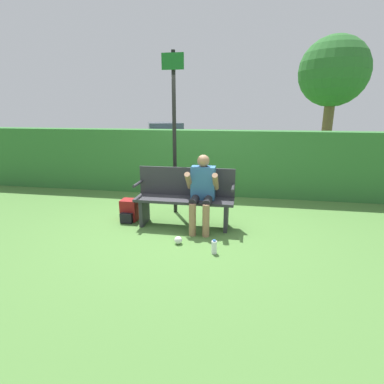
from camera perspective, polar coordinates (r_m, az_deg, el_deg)
The scene contains 10 objects.
ground_plane at distance 5.16m, azimuth -1.45°, elevation -6.46°, with size 40.00×40.00×0.00m, color #4C7A38.
hedge_back at distance 7.03m, azimuth 2.04°, elevation 5.70°, with size 12.00×0.48×1.48m.
park_bench at distance 5.06m, azimuth -1.34°, elevation -0.91°, with size 1.66×0.44×0.98m.
person_seated at distance 4.84m, azimuth 1.96°, elevation 0.63°, with size 0.52×0.58×1.22m.
backpack at distance 5.47m, azimuth -11.85°, elevation -3.50°, with size 0.28×0.34×0.38m.
water_bottle at distance 4.20m, azimuth 4.23°, elevation -10.41°, with size 0.07×0.07×0.20m.
signpost at distance 5.52m, azimuth -3.42°, elevation 12.46°, with size 0.39×0.09×2.90m.
parked_car at distance 15.44m, azimuth -5.15°, elevation 10.54°, with size 3.21×4.69×1.31m.
tree at distance 9.28m, azimuth 25.33°, elevation 19.74°, with size 1.80×1.80×3.80m.
litter_crumple at distance 4.49m, azimuth -2.64°, elevation -9.15°, with size 0.12×0.12×0.12m.
Camera 1 is at (0.97, -4.69, 1.92)m, focal length 28.00 mm.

